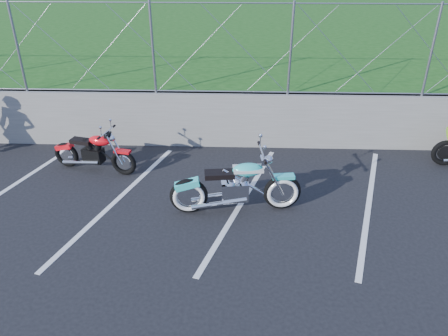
{
  "coord_description": "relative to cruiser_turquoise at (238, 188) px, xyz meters",
  "views": [
    {
      "loc": [
        -0.09,
        -6.04,
        4.55
      ],
      "look_at": [
        -0.36,
        1.3,
        0.56
      ],
      "focal_mm": 35.0,
      "sensor_mm": 36.0,
      "label": 1
    }
  ],
  "objects": [
    {
      "name": "ground",
      "position": [
        0.1,
        -0.71,
        -0.48
      ],
      "size": [
        90.0,
        90.0,
        0.0
      ],
      "primitive_type": "plane",
      "color": "black",
      "rests_on": "ground"
    },
    {
      "name": "retaining_wall",
      "position": [
        0.1,
        2.79,
        0.17
      ],
      "size": [
        30.0,
        0.22,
        1.3
      ],
      "primitive_type": "cube",
      "color": "slate",
      "rests_on": "ground"
    },
    {
      "name": "naked_orange",
      "position": [
        -3.04,
        1.41,
        -0.07
      ],
      "size": [
        1.9,
        0.68,
        0.96
      ],
      "rotation": [
        0.0,
        0.0,
        -0.24
      ],
      "color": "black",
      "rests_on": "ground"
    },
    {
      "name": "cruiser_turquoise",
      "position": [
        0.0,
        0.0,
        0.0
      ],
      "size": [
        2.4,
        0.76,
        1.19
      ],
      "rotation": [
        0.0,
        0.0,
        0.11
      ],
      "color": "black",
      "rests_on": "ground"
    },
    {
      "name": "parking_lines",
      "position": [
        1.3,
        0.29,
        -0.48
      ],
      "size": [
        18.29,
        4.31,
        0.01
      ],
      "color": "silver",
      "rests_on": "ground"
    },
    {
      "name": "chain_link_fence",
      "position": [
        0.1,
        2.79,
        1.82
      ],
      "size": [
        28.0,
        0.03,
        2.0
      ],
      "color": "gray",
      "rests_on": "retaining_wall"
    },
    {
      "name": "grass_field",
      "position": [
        0.1,
        12.79,
        0.17
      ],
      "size": [
        30.0,
        20.0,
        1.3
      ],
      "primitive_type": "cube",
      "color": "#1A4B14",
      "rests_on": "ground"
    }
  ]
}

